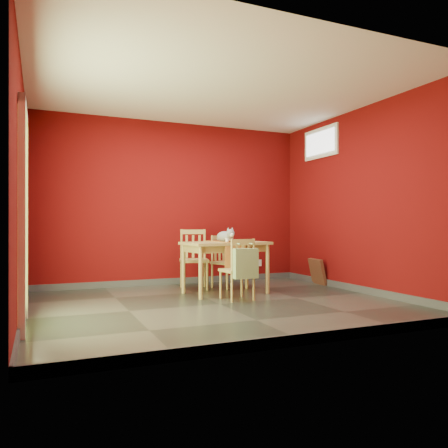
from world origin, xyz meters
name	(u,v)px	position (x,y,z in m)	size (l,w,h in m)	color
ground	(220,304)	(0.00, 0.00, 0.00)	(4.50, 4.50, 0.00)	#2D342D
room_shell	(220,300)	(0.00, 0.00, 0.05)	(4.50, 4.50, 4.50)	#5E090A
doorway	(22,211)	(-2.23, -0.40, 1.12)	(0.06, 1.01, 2.13)	#B7D838
window	(321,143)	(2.23, 1.00, 2.35)	(0.05, 0.90, 0.50)	white
outlet_plate	(259,263)	(1.60, 1.99, 0.30)	(0.08, 0.01, 0.12)	silver
dining_table	(226,248)	(0.40, 0.75, 0.65)	(1.25, 0.80, 0.74)	tan
table_runner	(229,246)	(0.40, 0.64, 0.69)	(0.39, 0.71, 0.34)	#B7752F
chair_far_left	(194,258)	(0.14, 1.39, 0.47)	(0.52, 0.52, 0.92)	tan
chair_far_right	(225,261)	(0.63, 1.30, 0.42)	(0.50, 0.50, 0.82)	tan
chair_near	(238,269)	(0.34, 0.18, 0.41)	(0.40, 0.40, 0.81)	tan
tote_bag	(246,263)	(0.35, -0.02, 0.50)	(0.32, 0.19, 0.45)	#83A569
cat	(225,234)	(0.37, 0.70, 0.85)	(0.23, 0.43, 0.22)	slate
picture_frame	(317,272)	(2.19, 1.04, 0.21)	(0.19, 0.44, 0.42)	brown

